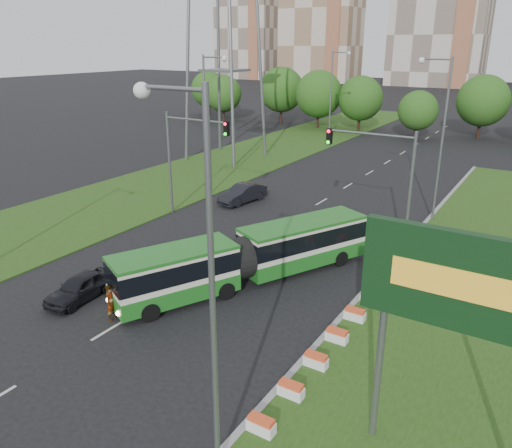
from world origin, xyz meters
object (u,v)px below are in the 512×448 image
Objects in this scene: traffic_mast_left at (185,149)px; billboard at (466,294)px; traffic_mast_median at (386,172)px; articulated_bus at (245,255)px; pedestrian at (111,302)px; shopping_trolley at (131,303)px; car_left_far at (243,194)px; car_left_near at (80,287)px.

billboard is at bearing -33.55° from traffic_mast_left.
traffic_mast_left is (-15.16, -1.00, 0.00)m from traffic_mast_median.
articulated_bus is (10.02, -7.11, -3.78)m from traffic_mast_left.
pedestrian is 3.06× the size of shopping_trolley.
articulated_bus reaches higher than pedestrian.
shopping_trolley is (5.08, -18.24, -0.48)m from car_left_far.
shopping_trolley is at bearing 172.57° from billboard.
traffic_mast_left is 16.36m from pedestrian.
billboard is at bearing -5.85° from articulated_bus.
billboard is at bearing -108.07° from pedestrian.
pedestrian is 1.42m from shopping_trolley.
pedestrian is (6.77, -14.21, -4.44)m from traffic_mast_left.
car_left_far is (1.67, 5.31, -4.58)m from traffic_mast_left.
traffic_mast_left is at bearing -176.23° from traffic_mast_median.
billboard is at bearing -34.28° from car_left_far.
car_left_far is (-2.14, 18.96, 0.08)m from car_left_near.
traffic_mast_left reaches higher than articulated_bus.
car_left_near is 6.82× the size of shopping_trolley.
billboard reaches higher than shopping_trolley.
traffic_mast_left is 7.20m from car_left_far.
traffic_mast_median is 1.71× the size of car_left_far.
car_left_near is at bearing 64.04° from pedestrian.
billboard is at bearing -31.78° from shopping_trolley.
car_left_near is 2.23× the size of pedestrian.
traffic_mast_left is 4.38× the size of pedestrian.
traffic_mast_median is 14.88m from car_left_far.
pedestrian is at bearing -64.53° from traffic_mast_left.
billboard is 15.57m from articulated_bus.
car_left_near is at bearing 175.89° from billboard.
car_left_near is (-6.21, -6.54, -0.87)m from articulated_bus.
traffic_mast_left reaches higher than car_left_near.
car_left_far is at bearing -0.58° from pedestrian.
billboard is 1.71× the size of car_left_far.
car_left_far is (-8.34, 12.42, -0.79)m from articulated_bus.
shopping_trolley is (-15.88, 2.07, -5.87)m from billboard.
traffic_mast_median is 19.11m from car_left_near.
car_left_near is 3.02m from pedestrian.
car_left_far is 2.56× the size of pedestrian.
articulated_bus is 14.98m from car_left_far.
articulated_bus is at bearing 36.32° from shopping_trolley.
car_left_far reaches higher than shopping_trolley.
traffic_mast_left is (-22.63, 15.00, -0.81)m from billboard.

